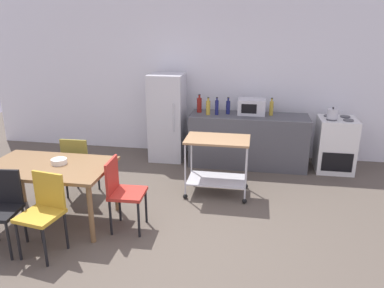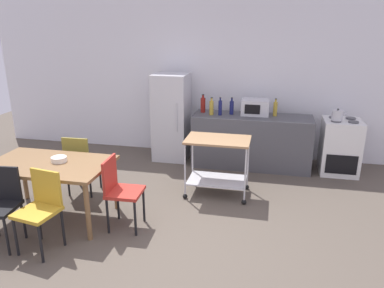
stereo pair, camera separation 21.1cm
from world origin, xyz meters
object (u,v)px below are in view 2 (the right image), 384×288
Objects in this scene: stove_oven at (340,147)px; bottle_vinegar at (203,105)px; chair_mustard at (41,206)px; refrigerator at (171,117)px; chair_black at (0,201)px; kitchen_cart at (218,157)px; microwave at (255,107)px; bottle_soda at (275,109)px; kettle at (337,115)px; chair_red at (120,188)px; dining_table at (50,169)px; bottle_hot_sauce at (220,107)px; chair_olive at (81,161)px; fruit_bowl at (59,159)px; bottle_wine at (232,107)px; bottle_olive_oil at (211,108)px.

bottle_vinegar is at bearing 178.46° from stove_oven.
refrigerator is at bearing 88.07° from chair_mustard.
bottle_vinegar is (1.20, 3.08, 0.52)m from chair_mustard.
stove_oven is (4.02, 3.02, -0.07)m from chair_black.
refrigerator is 1.70× the size of kitchen_cart.
bottle_soda is (0.33, -0.02, -0.00)m from microwave.
chair_mustard is 4.51m from kettle.
chair_mustard reaches higher than kitchen_cart.
chair_red is 3.62m from kettle.
chair_mustard is at bearing -139.40° from stove_oven.
chair_black is 2.83× the size of bottle_vinegar.
kitchen_cart is at bearing 55.87° from chair_mustard.
dining_table is 4.34m from kettle.
chair_mustard is 3.95m from bottle_soda.
chair_black is 3.61m from bottle_hot_sauce.
chair_mustard and chair_olive have the same top height.
kettle is (-0.12, -0.10, 0.55)m from stove_oven.
kitchen_cart is at bearing 29.78° from fruit_bowl.
chair_olive is 2.64m from bottle_wine.
refrigerator reaches higher than bottle_wine.
chair_olive is 3.00× the size of bottle_soda.
bottle_wine is at bearing 26.91° from bottle_hot_sauce.
microwave reaches higher than dining_table.
kitchen_cart is (1.92, 0.41, 0.05)m from chair_olive.
bottle_soda is at bearing 7.91° from bottle_hot_sauce.
chair_red is 1.18m from chair_olive.
bottle_hot_sauce is at bearing -139.99° from chair_olive.
chair_olive is 0.98× the size of kitchen_cart.
refrigerator is at bearing 71.66° from fruit_bowl.
stove_oven is 0.57m from kettle.
bottle_soda reaches higher than fruit_bowl.
fruit_bowl is 0.79× the size of kettle.
chair_olive is 4.13m from stove_oven.
bottle_hot_sauce reaches higher than bottle_wine.
bottle_hot_sauce reaches higher than bottle_soda.
microwave is at bearing -0.28° from refrigerator.
chair_black is at bearing -114.36° from fruit_bowl.
bottle_hot_sauce is at bearing -165.85° from microwave.
dining_table is 2.88m from bottle_vinegar.
bottle_hot_sauce reaches higher than kettle.
kettle is (0.97, -0.15, -0.02)m from bottle_soda.
refrigerator is 8.15× the size of fruit_bowl.
bottle_hot_sauce is 1.88m from kettle.
bottle_wine reaches higher than stove_oven.
chair_black is at bearing -129.99° from microwave.
bottle_olive_oil is (0.76, -0.17, 0.25)m from refrigerator.
bottle_soda is (2.69, 1.72, 0.51)m from chair_olive.
fruit_bowl is (-1.88, -2.33, -0.24)m from bottle_wine.
chair_red is at bearing -125.68° from bottle_soda.
bottle_hot_sauce is (1.80, 2.30, 0.36)m from dining_table.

